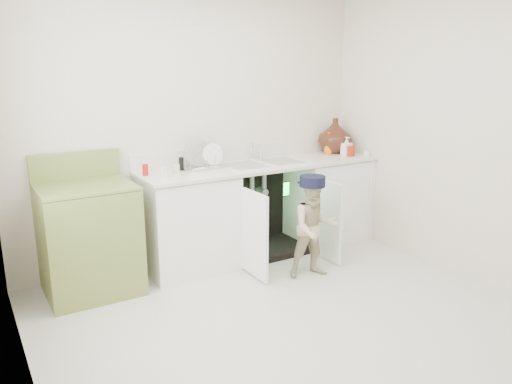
% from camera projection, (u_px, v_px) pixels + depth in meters
% --- Properties ---
extents(ground, '(3.50, 3.50, 0.00)m').
position_uv_depth(ground, '(286.00, 314.00, 3.75)').
color(ground, beige).
rests_on(ground, ground).
extents(room_shell, '(6.00, 5.50, 1.26)m').
position_uv_depth(room_shell, '(289.00, 150.00, 3.44)').
color(room_shell, beige).
rests_on(room_shell, ground).
extents(counter_run, '(2.44, 1.02, 1.27)m').
position_uv_depth(counter_run, '(267.00, 204.00, 4.94)').
color(counter_run, white).
rests_on(counter_run, ground).
extents(avocado_stove, '(0.73, 0.65, 1.13)m').
position_uv_depth(avocado_stove, '(89.00, 237.00, 4.04)').
color(avocado_stove, olive).
rests_on(avocado_stove, ground).
extents(repair_worker, '(0.50, 0.61, 0.91)m').
position_uv_depth(repair_worker, '(314.00, 226.00, 4.34)').
color(repair_worker, beige).
rests_on(repair_worker, ground).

